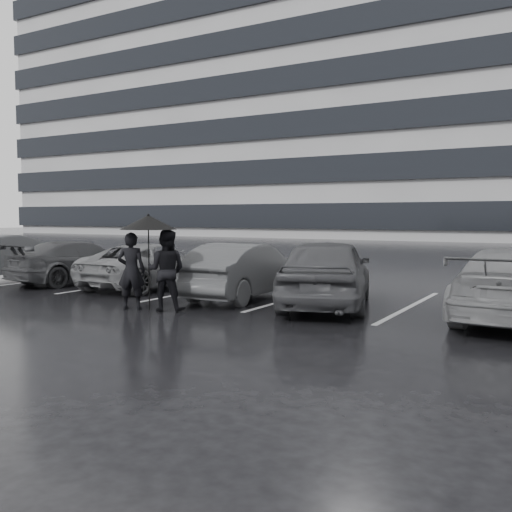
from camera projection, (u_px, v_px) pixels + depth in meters
The scene contains 11 objects.
ground at pixel (218, 310), 12.05m from camera, with size 160.00×160.00×0.00m, color black.
office_building at pixel (293, 105), 63.49m from camera, with size 61.00×26.00×29.00m.
car_main at pixel (326, 272), 12.46m from camera, with size 1.81×4.49×1.53m, color black.
car_west_a at pixel (244, 271), 13.76m from camera, with size 1.41×4.05×1.33m, color #292A2C.
car_west_b at pixel (153, 265), 15.88m from camera, with size 2.04×4.43×1.23m, color #515154.
car_west_c at pixel (79, 262), 17.01m from camera, with size 1.75×4.30×1.25m, color black.
car_west_d at pixel (15, 256), 18.30m from camera, with size 1.48×4.23×1.39m, color #292A2C.
pedestrian_left at pixel (131, 271), 12.13m from camera, with size 0.60×0.39×1.64m, color black.
pedestrian_right at pixel (166, 270), 11.91m from camera, with size 0.83×0.65×1.71m, color black.
umbrella at pixel (148, 222), 11.96m from camera, with size 1.20×1.20×2.04m.
stall_stripes at pixel (247, 294), 14.61m from camera, with size 19.72×5.00×0.00m.
Camera 1 is at (6.66, -9.94, 1.98)m, focal length 40.00 mm.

